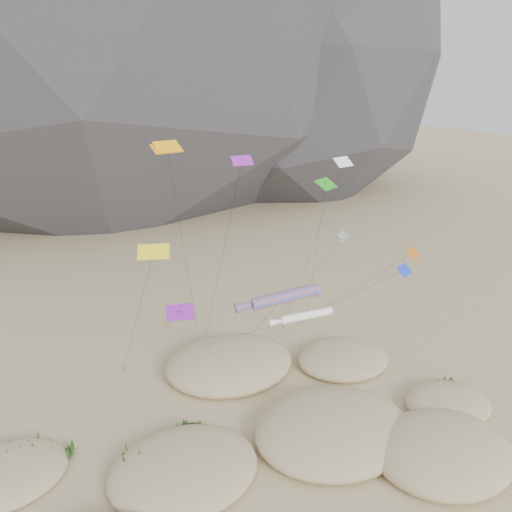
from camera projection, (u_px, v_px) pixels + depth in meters
The scene contains 9 objects.
ground at pixel (314, 469), 42.65m from camera, with size 500.00×500.00×0.00m, color #CCB789.
dunes at pixel (272, 443), 44.72m from camera, with size 50.18×38.54×3.59m.
dune_grass at pixel (274, 436), 45.32m from camera, with size 43.51×28.95×1.45m.
kite_stakes at pixel (233, 338), 63.86m from camera, with size 26.02×5.86×0.30m.
rainbow_tube_kite at pixel (282, 298), 46.58m from camera, with size 8.76×13.71×13.17m.
white_tube_kite at pixel (303, 316), 46.08m from camera, with size 10.00×17.22×11.41m.
orange_parafoil at pixel (167, 150), 46.29m from camera, with size 7.00×10.56×26.09m.
multi_parafoil at pixel (341, 238), 50.51m from camera, with size 2.86×13.59×16.88m.
delta_kites at pixel (295, 231), 47.43m from camera, with size 29.41×20.86×25.35m.
Camera 1 is at (-19.15, -28.62, 31.48)m, focal length 35.00 mm.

